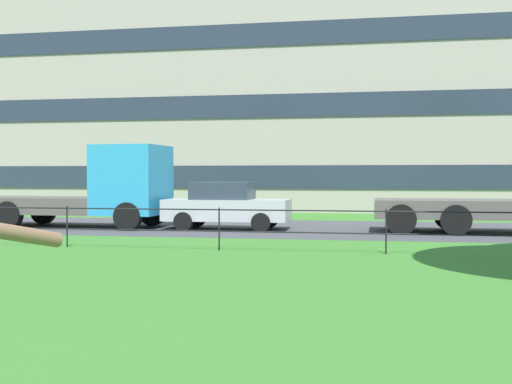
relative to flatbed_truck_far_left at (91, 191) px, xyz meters
name	(u,v)px	position (x,y,z in m)	size (l,w,h in m)	color
street_strip	(268,228)	(5.94, 0.81, -1.21)	(80.00, 7.66, 0.01)	#424247
park_fence	(219,222)	(5.94, -5.97, -0.55)	(38.19, 0.04, 1.00)	black
flatbed_truck_far_left	(91,191)	(0.00, 0.00, 0.00)	(7.37, 2.64, 2.75)	#2D99D1
car_silver_center	(226,206)	(4.72, -0.14, -0.44)	(4.02, 1.85, 1.54)	#B7BABF
apartment_building_background	(266,88)	(2.92, 17.65, 5.72)	(37.78, 15.69, 13.88)	#ADA393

